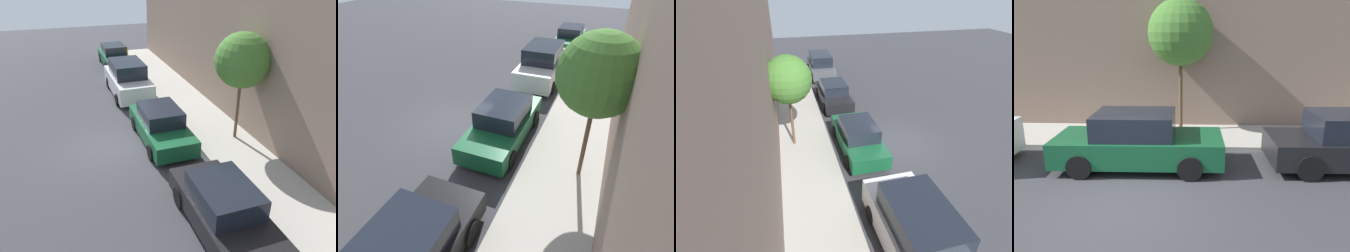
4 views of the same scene
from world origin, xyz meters
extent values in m
plane|color=#38383D|center=(0.00, 0.00, 0.00)|extent=(60.00, 60.00, 0.00)
cube|color=#B2ADA3|center=(4.80, 0.00, 0.07)|extent=(2.60, 32.00, 0.15)
cylinder|color=black|center=(1.48, -4.51, 0.34)|extent=(0.22, 0.69, 0.69)
cylinder|color=black|center=(3.18, -4.51, 0.34)|extent=(0.22, 0.69, 0.69)
cube|color=#14512D|center=(2.25, -0.13, 0.56)|extent=(1.84, 4.51, 0.68)
cube|color=black|center=(2.25, -0.03, 1.22)|extent=(1.60, 2.11, 0.64)
cylinder|color=black|center=(1.40, 1.26, 0.32)|extent=(0.22, 0.64, 0.64)
cylinder|color=black|center=(3.10, 1.26, 0.32)|extent=(0.22, 0.64, 0.64)
cylinder|color=black|center=(1.40, -1.53, 0.32)|extent=(0.22, 0.64, 0.64)
cylinder|color=black|center=(3.10, -1.53, 0.32)|extent=(0.22, 0.64, 0.64)
cylinder|color=brown|center=(5.35, -1.13, 1.56)|extent=(0.13, 0.13, 2.83)
sphere|color=#42752D|center=(5.35, -1.13, 3.59)|extent=(2.24, 2.24, 2.24)
camera|label=1|loc=(-1.55, -12.30, 7.11)|focal=35.00mm
camera|label=2|loc=(5.50, -7.80, 6.29)|focal=28.00mm
camera|label=3|loc=(5.50, 10.51, 7.62)|focal=28.00mm
camera|label=4|loc=(-6.16, -1.61, 3.56)|focal=35.00mm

